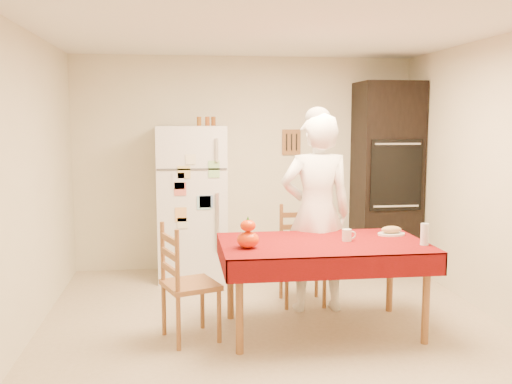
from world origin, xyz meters
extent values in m
plane|color=tan|center=(0.00, 0.00, 0.00)|extent=(4.50, 4.50, 0.00)
cube|color=beige|center=(0.00, 2.25, 1.25)|extent=(4.00, 0.02, 2.50)
cube|color=beige|center=(0.00, -2.25, 1.25)|extent=(4.00, 0.02, 2.50)
cube|color=beige|center=(-2.00, 0.00, 1.25)|extent=(0.02, 4.50, 2.50)
cube|color=beige|center=(2.00, 0.00, 1.25)|extent=(0.02, 4.50, 2.50)
cube|color=white|center=(0.00, 0.00, 2.50)|extent=(4.00, 4.50, 0.02)
cube|color=brown|center=(0.55, 2.23, 1.50)|extent=(0.22, 0.02, 0.30)
cube|color=white|center=(-0.65, 1.88, 0.85)|extent=(0.75, 0.70, 1.70)
cube|color=silver|center=(-0.39, 1.51, 1.45)|extent=(0.03, 0.03, 0.25)
cube|color=silver|center=(-0.39, 1.51, 0.70)|extent=(0.03, 0.03, 0.60)
cube|color=black|center=(1.63, 1.93, 1.10)|extent=(0.70, 0.60, 2.20)
cube|color=black|center=(1.63, 1.62, 1.15)|extent=(0.59, 0.02, 0.80)
cylinder|color=brown|center=(-0.35, -0.34, 0.35)|extent=(0.06, 0.06, 0.71)
cylinder|color=brown|center=(-0.35, 0.44, 0.35)|extent=(0.06, 0.06, 0.71)
cylinder|color=brown|center=(1.13, -0.34, 0.35)|extent=(0.06, 0.06, 0.71)
cylinder|color=brown|center=(1.13, 0.44, 0.35)|extent=(0.06, 0.06, 0.71)
cube|color=brown|center=(0.39, 0.05, 0.73)|extent=(1.60, 0.90, 0.04)
cube|color=#530C04|center=(0.39, 0.05, 0.76)|extent=(1.70, 1.00, 0.01)
cylinder|color=brown|center=(0.20, 0.61, 0.21)|extent=(0.04, 0.04, 0.43)
cylinder|color=brown|center=(0.20, 0.95, 0.21)|extent=(0.04, 0.04, 0.43)
cylinder|color=brown|center=(0.56, 0.60, 0.21)|extent=(0.04, 0.04, 0.43)
cylinder|color=brown|center=(0.56, 0.94, 0.21)|extent=(0.04, 0.04, 0.43)
cube|color=brown|center=(0.38, 0.77, 0.45)|extent=(0.43, 0.41, 0.04)
cube|color=brown|center=(0.38, 0.94, 0.70)|extent=(0.36, 0.04, 0.50)
cylinder|color=brown|center=(-0.49, -0.11, 0.21)|extent=(0.04, 0.04, 0.43)
cylinder|color=brown|center=(-0.81, -0.22, 0.21)|extent=(0.04, 0.04, 0.43)
cylinder|color=brown|center=(-0.61, 0.23, 0.21)|extent=(0.04, 0.04, 0.43)
cylinder|color=brown|center=(-0.93, 0.12, 0.21)|extent=(0.04, 0.04, 0.43)
cube|color=brown|center=(-0.71, 0.01, 0.45)|extent=(0.52, 0.53, 0.04)
cube|color=brown|center=(-0.87, -0.05, 0.70)|extent=(0.15, 0.35, 0.50)
imported|color=white|center=(0.46, 0.58, 0.91)|extent=(0.67, 0.44, 1.83)
cylinder|color=white|center=(0.60, 0.06, 0.81)|extent=(0.08, 0.08, 0.10)
ellipsoid|color=#E83A05|center=(-0.25, -0.09, 0.83)|extent=(0.18, 0.18, 0.13)
ellipsoid|color=#D15604|center=(-0.25, -0.09, 0.94)|extent=(0.12, 0.12, 0.09)
cylinder|color=white|center=(1.18, -0.17, 0.85)|extent=(0.07, 0.07, 0.18)
cylinder|color=white|center=(1.06, 0.24, 0.77)|extent=(0.24, 0.24, 0.02)
ellipsoid|color=tan|center=(1.06, 0.24, 0.81)|extent=(0.18, 0.10, 0.06)
cylinder|color=brown|center=(-0.56, 1.93, 1.75)|extent=(0.05, 0.05, 0.10)
cylinder|color=#994B1B|center=(-0.46, 1.93, 1.75)|extent=(0.05, 0.05, 0.10)
cylinder|color=brown|center=(-0.40, 1.93, 1.75)|extent=(0.05, 0.05, 0.10)
camera|label=1|loc=(-0.77, -4.47, 1.78)|focal=40.00mm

